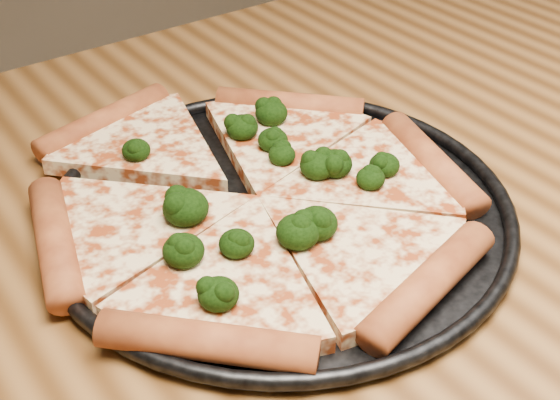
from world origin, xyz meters
TOP-DOWN VIEW (x-y plane):
  - dining_table at (0.00, 0.00)m, footprint 1.20×0.90m
  - pizza_pan at (-0.09, 0.04)m, footprint 0.40×0.40m
  - pizza at (-0.11, 0.06)m, footprint 0.39×0.42m
  - broccoli_florets at (-0.10, 0.05)m, footprint 0.23×0.23m

SIDE VIEW (x-z plane):
  - dining_table at x=0.00m, z-range 0.28..1.03m
  - pizza_pan at x=-0.09m, z-range 0.75..0.77m
  - pizza at x=-0.11m, z-range 0.75..0.78m
  - broccoli_florets at x=-0.10m, z-range 0.77..0.79m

